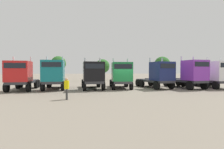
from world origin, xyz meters
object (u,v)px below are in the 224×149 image
Objects in this scene: semi_truck_purple at (191,74)px; semi_truck_white at (218,74)px; semi_truck_black at (93,75)px; visitor_in_hivis at (67,87)px; semi_truck_teal at (54,75)px; semi_truck_navy at (159,75)px; semi_truck_green at (121,75)px; semi_truck_red at (21,75)px.

semi_truck_white is at bearing 79.47° from semi_truck_purple.
semi_truck_white reaches higher than semi_truck_black.
semi_truck_black is at bearing -118.03° from visitor_in_hivis.
semi_truck_teal is 0.98× the size of semi_truck_navy.
semi_truck_white reaches higher than semi_truck_green.
semi_truck_white is at bearing 82.82° from semi_truck_teal.
semi_truck_purple is at bearing -88.65° from semi_truck_white.
semi_truck_navy reaches higher than semi_truck_green.
semi_truck_teal reaches higher than semi_truck_navy.
semi_truck_red is at bearing -100.28° from semi_truck_purple.
semi_truck_purple is at bearing 82.55° from semi_truck_teal.
visitor_in_hivis is (-1.93, -6.83, -0.74)m from semi_truck_black.
semi_truck_purple is (3.99, -0.62, 0.09)m from semi_truck_navy.
semi_truck_white is (21.06, -0.32, 0.01)m from semi_truck_teal.
semi_truck_purple is 3.61× the size of visitor_in_hivis.
semi_truck_black is 12.53m from semi_truck_purple.
semi_truck_red is at bearing -87.51° from semi_truck_teal.
semi_truck_navy is at bearing -109.64° from semi_truck_purple.
semi_truck_purple is (12.52, -0.33, 0.12)m from semi_truck_black.
semi_truck_teal is 3.50× the size of visitor_in_hivis.
semi_truck_green is at bearing 86.31° from semi_truck_teal.
semi_truck_red is 1.06× the size of semi_truck_green.
semi_truck_teal reaches higher than semi_truck_black.
visitor_in_hivis is (-18.29, -6.53, -0.83)m from semi_truck_white.
semi_truck_black is 3.62× the size of visitor_in_hivis.
semi_truck_white is 19.44m from visitor_in_hivis.
semi_truck_white is (12.77, -0.70, 0.09)m from semi_truck_green.
semi_truck_green is at bearing -105.48° from semi_truck_navy.
semi_truck_red is 0.97× the size of semi_truck_black.
semi_truck_teal is at bearing 91.25° from semi_truck_red.
semi_truck_purple is at bearing 86.29° from semi_truck_green.
semi_truck_red is at bearing -93.60° from semi_truck_black.
semi_truck_red is 0.98× the size of semi_truck_navy.
semi_truck_purple is (20.85, 0.22, 0.11)m from semi_truck_red.
visitor_in_hivis is at bearing -69.99° from semi_truck_navy.
semi_truck_teal is at bearing -102.02° from semi_truck_purple.
semi_truck_navy is (13.23, 0.27, -0.06)m from semi_truck_teal.
semi_truck_red is at bearing -56.76° from visitor_in_hivis.
visitor_in_hivis is at bearing -23.13° from semi_truck_black.
semi_truck_red reaches higher than visitor_in_hivis.
semi_truck_navy is 3.57× the size of visitor_in_hivis.
semi_truck_teal is at bearing -86.47° from semi_truck_green.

